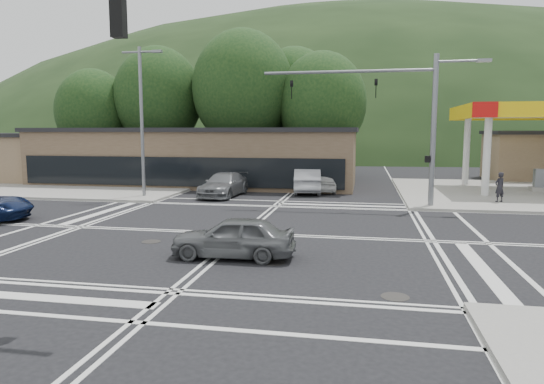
% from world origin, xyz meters
% --- Properties ---
extents(ground, '(120.00, 120.00, 0.00)m').
position_xyz_m(ground, '(0.00, 0.00, 0.00)').
color(ground, black).
rests_on(ground, ground).
extents(sidewalk_ne, '(16.00, 16.00, 0.15)m').
position_xyz_m(sidewalk_ne, '(15.00, 15.00, 0.07)').
color(sidewalk_ne, gray).
rests_on(sidewalk_ne, ground).
extents(sidewalk_nw, '(16.00, 16.00, 0.15)m').
position_xyz_m(sidewalk_nw, '(-15.00, 15.00, 0.07)').
color(sidewalk_nw, gray).
rests_on(sidewalk_nw, ground).
extents(commercial_row, '(24.00, 8.00, 4.00)m').
position_xyz_m(commercial_row, '(-8.00, 17.00, 2.00)').
color(commercial_row, brown).
rests_on(commercial_row, ground).
extents(commercial_nw, '(8.00, 7.00, 3.60)m').
position_xyz_m(commercial_nw, '(-24.00, 17.00, 1.80)').
color(commercial_nw, '#846B4F').
rests_on(commercial_nw, ground).
extents(hill_north, '(252.00, 126.00, 140.00)m').
position_xyz_m(hill_north, '(0.00, 90.00, 0.00)').
color(hill_north, black).
rests_on(hill_north, ground).
extents(tree_n_a, '(8.00, 8.00, 11.75)m').
position_xyz_m(tree_n_a, '(-14.00, 24.00, 7.14)').
color(tree_n_a, '#382619').
rests_on(tree_n_a, ground).
extents(tree_n_b, '(9.00, 9.00, 12.98)m').
position_xyz_m(tree_n_b, '(-6.00, 24.00, 7.79)').
color(tree_n_b, '#382619').
rests_on(tree_n_b, ground).
extents(tree_n_c, '(7.60, 7.60, 10.87)m').
position_xyz_m(tree_n_c, '(1.00, 24.00, 6.49)').
color(tree_n_c, '#382619').
rests_on(tree_n_c, ground).
extents(tree_n_d, '(6.80, 6.80, 9.76)m').
position_xyz_m(tree_n_d, '(-20.00, 23.00, 5.84)').
color(tree_n_d, '#382619').
rests_on(tree_n_d, ground).
extents(tree_n_e, '(8.40, 8.40, 11.98)m').
position_xyz_m(tree_n_e, '(-2.00, 28.00, 7.14)').
color(tree_n_e, '#382619').
rests_on(tree_n_e, ground).
extents(streetlight_nw, '(2.50, 0.25, 9.00)m').
position_xyz_m(streetlight_nw, '(-8.44, 9.00, 5.05)').
color(streetlight_nw, slate).
rests_on(streetlight_nw, ground).
extents(signal_mast_ne, '(11.65, 0.30, 8.00)m').
position_xyz_m(signal_mast_ne, '(6.95, 8.20, 5.07)').
color(signal_mast_ne, slate).
rests_on(signal_mast_ne, ground).
extents(car_grey_center, '(4.03, 1.75, 1.35)m').
position_xyz_m(car_grey_center, '(0.59, -3.61, 0.68)').
color(car_grey_center, '#5D5F62').
rests_on(car_grey_center, ground).
extents(car_queue_a, '(2.25, 5.02, 1.60)m').
position_xyz_m(car_queue_a, '(1.00, 13.50, 0.80)').
color(car_queue_a, '#9A9BA1').
rests_on(car_queue_a, ground).
extents(car_queue_b, '(2.18, 4.15, 1.35)m').
position_xyz_m(car_queue_b, '(2.00, 14.00, 0.67)').
color(car_queue_b, silver).
rests_on(car_queue_b, ground).
extents(car_northbound, '(2.42, 5.16, 1.46)m').
position_xyz_m(car_northbound, '(-3.93, 10.70, 0.73)').
color(car_northbound, slate).
rests_on(car_northbound, ground).
extents(pedestrian, '(0.72, 0.65, 1.66)m').
position_xyz_m(pedestrian, '(12.09, 10.15, 0.98)').
color(pedestrian, black).
rests_on(pedestrian, sidewalk_ne).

